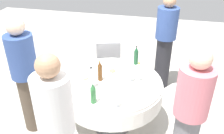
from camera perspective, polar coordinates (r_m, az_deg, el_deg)
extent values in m
plane|color=#B7B2A8|center=(3.68, 0.00, -12.97)|extent=(10.00, 10.00, 0.00)
cylinder|color=white|center=(3.23, 0.00, -3.54)|extent=(1.32, 1.32, 0.04)
cylinder|color=white|center=(3.31, 0.00, -5.43)|extent=(1.35, 1.35, 0.22)
cylinder|color=slate|center=(3.52, 0.00, -10.09)|extent=(0.14, 0.14, 0.48)
cylinder|color=slate|center=(3.67, 0.00, -12.80)|extent=(0.56, 0.56, 0.03)
cylinder|color=#194728|center=(3.58, 5.60, 2.19)|extent=(0.06, 0.06, 0.21)
cone|color=#194728|center=(3.52, 5.71, 4.18)|extent=(0.06, 0.06, 0.06)
cylinder|color=black|center=(3.51, 5.74, 4.75)|extent=(0.02, 0.02, 0.01)
cylinder|color=silver|center=(3.05, -4.78, -2.93)|extent=(0.07, 0.07, 0.22)
cone|color=silver|center=(2.98, -4.89, -0.69)|extent=(0.06, 0.06, 0.05)
cylinder|color=black|center=(2.96, -4.92, -0.15)|extent=(0.03, 0.03, 0.01)
cylinder|color=silver|center=(3.19, 6.19, -1.82)|extent=(0.06, 0.06, 0.19)
cone|color=silver|center=(3.12, 6.32, 0.23)|extent=(0.05, 0.05, 0.07)
cylinder|color=gold|center=(3.10, 6.36, 0.90)|extent=(0.03, 0.03, 0.01)
cylinder|color=#593314|center=(3.19, -2.81, -1.38)|extent=(0.06, 0.06, 0.22)
cone|color=#593314|center=(3.12, -2.87, 0.78)|extent=(0.06, 0.06, 0.06)
cylinder|color=gold|center=(3.10, -2.89, 1.34)|extent=(0.03, 0.03, 0.01)
cylinder|color=#2D6B38|center=(2.80, -4.38, -6.64)|extent=(0.07, 0.07, 0.19)
cone|color=#2D6B38|center=(2.73, -4.48, -4.47)|extent=(0.06, 0.06, 0.07)
cylinder|color=silver|center=(2.71, -4.51, -3.79)|extent=(0.02, 0.02, 0.01)
cylinder|color=white|center=(3.23, 4.38, -3.21)|extent=(0.06, 0.06, 0.00)
cylinder|color=white|center=(3.21, 4.41, -2.56)|extent=(0.01, 0.01, 0.08)
cylinder|color=white|center=(3.17, 4.46, -1.47)|extent=(0.08, 0.08, 0.06)
cylinder|color=white|center=(2.79, 1.04, -9.16)|extent=(0.06, 0.06, 0.00)
cylinder|color=white|center=(2.77, 1.05, -8.61)|extent=(0.01, 0.01, 0.07)
cylinder|color=white|center=(2.72, 1.06, -7.46)|extent=(0.07, 0.07, 0.07)
cylinder|color=white|center=(3.28, -6.14, -2.62)|extent=(0.25, 0.25, 0.02)
ellipsoid|color=tan|center=(3.27, -6.15, -2.36)|extent=(0.11, 0.10, 0.02)
cylinder|color=white|center=(3.41, 0.14, -1.10)|extent=(0.21, 0.21, 0.02)
ellipsoid|color=#8C9E59|center=(3.40, 0.14, -0.84)|extent=(0.09, 0.08, 0.02)
cylinder|color=white|center=(3.08, 0.33, -4.82)|extent=(0.20, 0.20, 0.02)
cylinder|color=white|center=(2.96, 6.60, -6.64)|extent=(0.23, 0.23, 0.02)
cube|color=silver|center=(3.44, 7.73, -1.21)|extent=(0.05, 0.18, 0.00)
cube|color=white|center=(3.59, -2.10, 0.66)|extent=(0.17, 0.17, 0.02)
cylinder|color=white|center=(2.22, -13.43, -8.70)|extent=(0.34, 0.34, 0.59)
sphere|color=tan|center=(2.00, -14.74, 0.27)|extent=(0.21, 0.21, 0.21)
cylinder|color=#D8727F|center=(2.46, 18.53, -5.58)|extent=(0.34, 0.34, 0.52)
sphere|color=beige|center=(2.28, 19.97, 1.95)|extent=(0.21, 0.21, 0.21)
cylinder|color=#26262B|center=(4.34, 11.67, 1.06)|extent=(0.26, 0.26, 0.91)
cylinder|color=#334C8C|center=(4.06, 12.70, 9.90)|extent=(0.34, 0.34, 0.51)
sphere|color=tan|center=(3.96, 13.27, 14.72)|extent=(0.20, 0.20, 0.20)
cylinder|color=#4C3F33|center=(3.55, -18.35, -7.74)|extent=(0.26, 0.26, 0.85)
cylinder|color=#334C8C|center=(3.19, -20.32, 2.35)|extent=(0.34, 0.34, 0.56)
sphere|color=beige|center=(3.05, -21.59, 8.84)|extent=(0.22, 0.22, 0.22)
cube|color=#99999E|center=(4.33, -0.92, 1.53)|extent=(0.50, 0.50, 0.04)
cube|color=#99999E|center=(4.07, -0.82, 2.94)|extent=(0.15, 0.39, 0.42)
cylinder|color=gray|center=(4.60, 1.11, 0.00)|extent=(0.03, 0.03, 0.43)
cylinder|color=gray|center=(4.59, -3.12, -0.13)|extent=(0.03, 0.03, 0.43)
cylinder|color=gray|center=(4.31, 1.47, -2.24)|extent=(0.03, 0.03, 0.43)
cylinder|color=gray|center=(4.29, -3.06, -2.38)|extent=(0.03, 0.03, 0.43)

